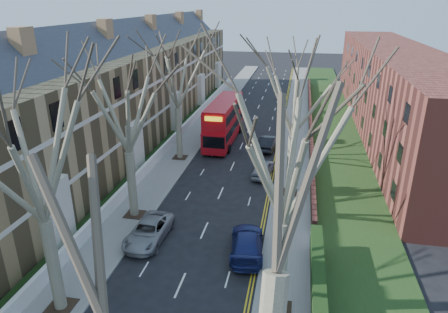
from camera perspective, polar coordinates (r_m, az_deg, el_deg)
The scene contains 16 objects.
pavement_left at distance 51.74m, azimuth -3.11°, elevation 4.25°, with size 3.00×102.00×0.12m, color slate.
pavement_right at distance 50.33m, azimuth 10.30°, elevation 3.42°, with size 3.00×102.00×0.12m, color slate.
terrace_left at distance 45.59m, azimuth -15.18°, elevation 8.28°, with size 9.70×78.00×13.60m.
flats_right at distance 54.19m, azimuth 23.08°, elevation 8.74°, with size 13.97×54.00×10.00m.
front_wall_left at distance 44.72m, azimuth -7.62°, elevation 2.03°, with size 0.30×78.00×1.00m.
grass_verge_right at distance 50.50m, azimuth 15.42°, elevation 3.15°, with size 6.00×102.00×0.06m.
tree_left_mid at distance 19.86m, azimuth -26.01°, elevation 2.15°, with size 10.50×10.50×14.71m.
tree_left_far at distance 28.23m, azimuth -14.14°, elevation 8.27°, with size 10.15×10.15×14.22m.
tree_left_dist at distance 39.18m, azimuth -6.87°, elevation 12.80°, with size 10.50×10.50×14.71m.
tree_right_mid at distance 17.91m, azimuth 9.23°, elevation 2.18°, with size 10.50×10.50×14.71m.
tree_right_far at distance 31.54m, azimuth 10.20°, elevation 9.93°, with size 10.15×10.15×14.22m.
double_decker_bus at distance 45.82m, azimuth -0.01°, elevation 4.93°, with size 2.99×11.29×4.69m.
car_left_far at distance 28.14m, azimuth -10.68°, elevation -10.44°, with size 2.28×4.94×1.37m, color gray.
car_right_near at distance 26.43m, azimuth 3.30°, elevation -12.23°, with size 2.06×5.06×1.47m, color navy.
car_right_mid at distance 37.43m, azimuth 5.63°, elevation -1.67°, with size 1.71×4.25×1.45m, color gray.
car_right_far at distance 44.03m, azimuth 6.33°, elevation 1.96°, with size 1.60×4.59×1.51m, color black.
Camera 1 is at (6.01, -8.93, 15.41)m, focal length 32.00 mm.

